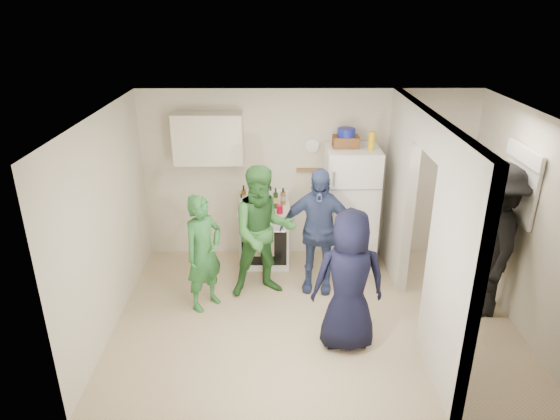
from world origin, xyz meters
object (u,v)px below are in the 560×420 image
object	(u,v)px
fridge	(350,208)
blue_bowl	(346,132)
stove	(265,235)
yellow_cup_stack_top	(372,141)
person_nook	(492,241)
person_green_center	(263,232)
person_denim	(318,231)
wicker_basket	(346,142)
person_green_left	(204,253)
person_navy	(349,281)

from	to	relation	value
fridge	blue_bowl	xyz separation A→B (m)	(-0.10, 0.05, 1.09)
stove	yellow_cup_stack_top	world-z (taller)	yellow_cup_stack_top
blue_bowl	person_nook	world-z (taller)	blue_bowl
person_green_center	person_denim	bearing A→B (deg)	-4.42
person_denim	blue_bowl	bearing A→B (deg)	70.70
wicker_basket	blue_bowl	distance (m)	0.13
yellow_cup_stack_top	person_green_center	bearing A→B (deg)	-154.21
person_nook	person_green_left	bearing A→B (deg)	-77.17
stove	blue_bowl	distance (m)	1.90
person_denim	yellow_cup_stack_top	bearing A→B (deg)	48.66
blue_bowl	person_nook	bearing A→B (deg)	-38.38
fridge	yellow_cup_stack_top	xyz separation A→B (m)	(0.22, -0.10, 1.01)
fridge	yellow_cup_stack_top	distance (m)	1.03
fridge	person_green_left	world-z (taller)	fridge
person_navy	person_nook	xyz separation A→B (m)	(1.78, 0.66, 0.15)
person_green_center	person_denim	world-z (taller)	person_green_center
yellow_cup_stack_top	person_denim	world-z (taller)	yellow_cup_stack_top
person_green_left	person_green_center	size ratio (longest dim) A/B	0.86
stove	person_nook	size ratio (longest dim) A/B	0.45
person_green_center	stove	bearing A→B (deg)	77.82
fridge	person_nook	distance (m)	1.96
person_denim	person_nook	size ratio (longest dim) A/B	0.88
stove	blue_bowl	bearing A→B (deg)	1.02
yellow_cup_stack_top	fridge	bearing A→B (deg)	155.56
person_green_center	person_navy	distance (m)	1.45
person_green_left	person_nook	distance (m)	3.47
fridge	person_green_center	bearing A→B (deg)	-146.84
wicker_basket	person_denim	bearing A→B (deg)	-119.04
wicker_basket	yellow_cup_stack_top	size ratio (longest dim) A/B	1.40
stove	yellow_cup_stack_top	bearing A→B (deg)	-5.16
fridge	person_nook	xyz separation A→B (m)	(1.52, -1.23, 0.09)
blue_bowl	person_navy	world-z (taller)	blue_bowl
blue_bowl	person_denim	distance (m)	1.40
blue_bowl	person_denim	bearing A→B (deg)	-119.04
wicker_basket	blue_bowl	world-z (taller)	blue_bowl
person_denim	wicker_basket	bearing A→B (deg)	70.70
blue_bowl	person_green_center	size ratio (longest dim) A/B	0.14
person_nook	stove	bearing A→B (deg)	-99.83
person_green_left	person_denim	size ratio (longest dim) A/B	0.88
person_nook	yellow_cup_stack_top	bearing A→B (deg)	-116.16
yellow_cup_stack_top	person_green_center	xyz separation A→B (m)	(-1.43, -0.69, -1.01)
wicker_basket	person_green_left	bearing A→B (deg)	-147.84
yellow_cup_stack_top	person_green_left	size ratio (longest dim) A/B	0.17
yellow_cup_stack_top	person_navy	distance (m)	2.14
stove	fridge	distance (m)	1.30
blue_bowl	person_denim	size ratio (longest dim) A/B	0.14
blue_bowl	yellow_cup_stack_top	bearing A→B (deg)	-25.11
person_navy	stove	bearing A→B (deg)	-65.81
person_green_center	person_nook	xyz separation A→B (m)	(2.73, -0.44, 0.09)
fridge	blue_bowl	world-z (taller)	blue_bowl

